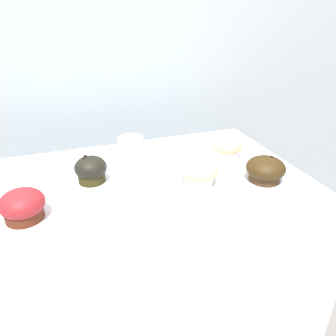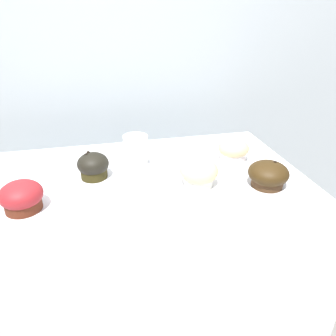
{
  "view_description": "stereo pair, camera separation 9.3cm",
  "coord_description": "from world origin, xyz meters",
  "px_view_note": "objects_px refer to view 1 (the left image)",
  "views": [
    {
      "loc": [
        -0.19,
        -0.8,
        1.38
      ],
      "look_at": [
        0.09,
        -0.01,
        0.96
      ],
      "focal_mm": 35.0,
      "sensor_mm": 36.0,
      "label": 1
    },
    {
      "loc": [
        -0.1,
        -0.82,
        1.38
      ],
      "look_at": [
        0.09,
        -0.01,
        0.96
      ],
      "focal_mm": 35.0,
      "sensor_mm": 36.0,
      "label": 2
    }
  ],
  "objects_px": {
    "muffin_back_left": "(91,170)",
    "muffin_back_right": "(22,206)",
    "muffin_front_center": "(199,171)",
    "muffin_front_left": "(227,147)",
    "coffee_cup": "(131,150)",
    "muffin_front_right": "(265,170)"
  },
  "relations": [
    {
      "from": "muffin_back_left",
      "to": "muffin_back_right",
      "type": "bearing_deg",
      "value": -143.05
    },
    {
      "from": "muffin_front_center",
      "to": "muffin_back_left",
      "type": "xyz_separation_m",
      "value": [
        -0.29,
        0.11,
        -0.0
      ]
    },
    {
      "from": "muffin_front_left",
      "to": "coffee_cup",
      "type": "relative_size",
      "value": 1.01
    },
    {
      "from": "muffin_front_center",
      "to": "muffin_back_left",
      "type": "bearing_deg",
      "value": 158.69
    },
    {
      "from": "muffin_front_right",
      "to": "coffee_cup",
      "type": "xyz_separation_m",
      "value": [
        -0.34,
        0.24,
        0.01
      ]
    },
    {
      "from": "coffee_cup",
      "to": "muffin_back_right",
      "type": "bearing_deg",
      "value": -146.32
    },
    {
      "from": "muffin_front_left",
      "to": "muffin_front_right",
      "type": "xyz_separation_m",
      "value": [
        0.03,
        -0.18,
        0.0
      ]
    },
    {
      "from": "coffee_cup",
      "to": "muffin_front_center",
      "type": "bearing_deg",
      "value": -51.49
    },
    {
      "from": "muffin_back_right",
      "to": "coffee_cup",
      "type": "distance_m",
      "value": 0.38
    },
    {
      "from": "muffin_front_right",
      "to": "muffin_front_left",
      "type": "bearing_deg",
      "value": 97.96
    },
    {
      "from": "muffin_back_left",
      "to": "muffin_front_left",
      "type": "distance_m",
      "value": 0.45
    },
    {
      "from": "muffin_front_right",
      "to": "coffee_cup",
      "type": "distance_m",
      "value": 0.41
    },
    {
      "from": "muffin_front_left",
      "to": "muffin_back_left",
      "type": "bearing_deg",
      "value": -177.07
    },
    {
      "from": "muffin_front_left",
      "to": "muffin_front_right",
      "type": "bearing_deg",
      "value": -82.04
    },
    {
      "from": "muffin_front_left",
      "to": "coffee_cup",
      "type": "xyz_separation_m",
      "value": [
        -0.31,
        0.05,
        0.01
      ]
    },
    {
      "from": "coffee_cup",
      "to": "muffin_front_right",
      "type": "bearing_deg",
      "value": -35.11
    },
    {
      "from": "muffin_front_left",
      "to": "coffee_cup",
      "type": "height_order",
      "value": "coffee_cup"
    },
    {
      "from": "muffin_back_left",
      "to": "muffin_front_left",
      "type": "height_order",
      "value": "muffin_back_left"
    },
    {
      "from": "coffee_cup",
      "to": "muffin_front_left",
      "type": "bearing_deg",
      "value": -9.74
    },
    {
      "from": "muffin_back_left",
      "to": "muffin_back_right",
      "type": "xyz_separation_m",
      "value": [
        -0.18,
        -0.13,
        -0.0
      ]
    },
    {
      "from": "muffin_front_right",
      "to": "coffee_cup",
      "type": "bearing_deg",
      "value": 144.89
    },
    {
      "from": "muffin_back_right",
      "to": "muffin_front_right",
      "type": "relative_size",
      "value": 0.94
    }
  ]
}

